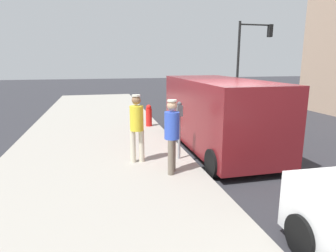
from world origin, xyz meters
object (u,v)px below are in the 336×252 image
at_px(pedestrian_in_yellow, 137,124).
at_px(pedestrian_in_blue, 172,132).
at_px(parked_van, 218,113).
at_px(fire_hydrant, 149,116).
at_px(parking_meter_near, 179,120).
at_px(traffic_light_corner, 250,48).

relative_size(pedestrian_in_yellow, pedestrian_in_blue, 1.01).
relative_size(parked_van, fire_hydrant, 6.05).
bearing_deg(fire_hydrant, pedestrian_in_blue, 86.21).
distance_m(parked_van, fire_hydrant, 3.55).
height_order(pedestrian_in_yellow, parked_van, parked_van).
bearing_deg(parked_van, pedestrian_in_blue, 44.73).
xyz_separation_m(parking_meter_near, pedestrian_in_yellow, (1.10, -0.00, -0.04)).
height_order(parking_meter_near, parked_van, parked_van).
bearing_deg(pedestrian_in_blue, fire_hydrant, -93.79).
relative_size(parking_meter_near, parked_van, 0.29).
xyz_separation_m(parking_meter_near, fire_hydrant, (0.10, -4.10, -0.61)).
relative_size(pedestrian_in_yellow, parked_van, 0.33).
bearing_deg(pedestrian_in_yellow, parking_meter_near, 179.85).
xyz_separation_m(traffic_light_corner, fire_hydrant, (8.01, 6.82, -2.95)).
distance_m(parked_van, traffic_light_corner, 12.06).
relative_size(parking_meter_near, pedestrian_in_yellow, 0.88).
relative_size(pedestrian_in_blue, traffic_light_corner, 0.33).
bearing_deg(pedestrian_in_blue, traffic_light_corner, -125.15).
xyz_separation_m(pedestrian_in_blue, traffic_light_corner, (-8.35, -11.85, 2.39)).
xyz_separation_m(pedestrian_in_blue, parked_van, (-1.93, -1.91, 0.03)).
xyz_separation_m(parked_van, traffic_light_corner, (-6.41, -9.94, 2.36)).
bearing_deg(parking_meter_near, traffic_light_corner, -125.93).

